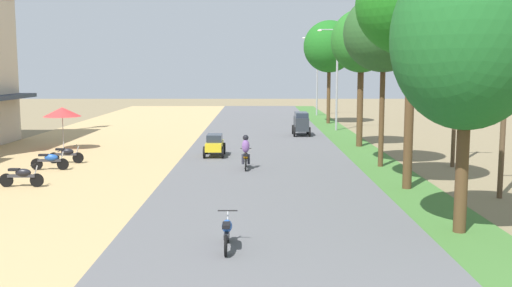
# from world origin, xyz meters

# --- Properties ---
(parked_motorbike_fourth) EXTENTS (1.80, 0.54, 0.94)m
(parked_motorbike_fourth) POSITION_xyz_m (-10.01, 17.50, 0.55)
(parked_motorbike_fourth) COLOR black
(parked_motorbike_fourth) RESTS_ON dirt_shoulder
(parked_motorbike_fifth) EXTENTS (1.80, 0.54, 0.94)m
(parked_motorbike_fifth) POSITION_xyz_m (-10.28, 21.58, 0.55)
(parked_motorbike_fifth) COLOR black
(parked_motorbike_fifth) RESTS_ON dirt_shoulder
(parked_motorbike_sixth) EXTENTS (1.80, 0.54, 0.94)m
(parked_motorbike_sixth) POSITION_xyz_m (-10.16, 23.61, 0.55)
(parked_motorbike_sixth) COLOR black
(parked_motorbike_sixth) RESTS_ON dirt_shoulder
(vendor_umbrella) EXTENTS (2.20, 2.20, 2.52)m
(vendor_umbrella) POSITION_xyz_m (-11.98, 28.77, 2.31)
(vendor_umbrella) COLOR #99999E
(vendor_umbrella) RESTS_ON dirt_shoulder
(median_tree_nearest) EXTENTS (4.36, 4.36, 8.26)m
(median_tree_nearest) POSITION_xyz_m (5.52, 10.85, 5.68)
(median_tree_nearest) COLOR #4C351E
(median_tree_nearest) RESTS_ON median_strip
(median_tree_second) EXTENTS (4.41, 4.41, 9.28)m
(median_tree_second) POSITION_xyz_m (5.59, 17.24, 7.29)
(median_tree_second) COLOR #4C351E
(median_tree_second) RESTS_ON median_strip
(median_tree_third) EXTENTS (3.90, 3.90, 8.39)m
(median_tree_third) POSITION_xyz_m (5.66, 22.65, 6.54)
(median_tree_third) COLOR #4C351E
(median_tree_third) RESTS_ON median_strip
(median_tree_fourth) EXTENTS (3.71, 3.71, 8.41)m
(median_tree_fourth) POSITION_xyz_m (5.93, 30.25, 6.48)
(median_tree_fourth) COLOR #4C351E
(median_tree_fourth) RESTS_ON median_strip
(median_tree_fifth) EXTENTS (4.49, 4.49, 8.97)m
(median_tree_fifth) POSITION_xyz_m (5.90, 45.82, 6.75)
(median_tree_fifth) COLOR #4C351E
(median_tree_fifth) RESTS_ON median_strip
(streetlamp_near) EXTENTS (3.16, 0.20, 7.93)m
(streetlamp_near) POSITION_xyz_m (5.80, 39.92, 4.62)
(streetlamp_near) COLOR gray
(streetlamp_near) RESTS_ON median_strip
(streetlamp_mid) EXTENTS (3.16, 0.20, 8.13)m
(streetlamp_mid) POSITION_xyz_m (5.80, 54.86, 4.72)
(streetlamp_mid) COLOR gray
(streetlamp_mid) RESTS_ON median_strip
(utility_pole_near) EXTENTS (1.80, 0.20, 8.58)m
(utility_pole_near) POSITION_xyz_m (9.28, 22.84, 4.48)
(utility_pole_near) COLOR brown
(utility_pole_near) RESTS_ON ground
(utility_pole_far) EXTENTS (1.80, 0.20, 8.11)m
(utility_pole_far) POSITION_xyz_m (8.70, 15.71, 4.24)
(utility_pole_far) COLOR brown
(utility_pole_far) RESTS_ON ground
(car_sedan_yellow) EXTENTS (1.10, 2.26, 1.19)m
(car_sedan_yellow) POSITION_xyz_m (-2.77, 26.00, 0.74)
(car_sedan_yellow) COLOR gold
(car_sedan_yellow) RESTS_ON road_strip
(car_van_charcoal) EXTENTS (1.19, 2.41, 1.67)m
(car_van_charcoal) POSITION_xyz_m (2.76, 36.10, 1.02)
(car_van_charcoal) COLOR #282D33
(car_van_charcoal) RESTS_ON road_strip
(motorbike_ahead_third) EXTENTS (0.54, 1.80, 0.94)m
(motorbike_ahead_third) POSITION_xyz_m (-1.26, 9.16, 0.57)
(motorbike_ahead_third) COLOR black
(motorbike_ahead_third) RESTS_ON road_strip
(motorbike_ahead_fourth) EXTENTS (0.54, 1.80, 1.66)m
(motorbike_ahead_fourth) POSITION_xyz_m (-0.98, 21.74, 0.86)
(motorbike_ahead_fourth) COLOR black
(motorbike_ahead_fourth) RESTS_ON road_strip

